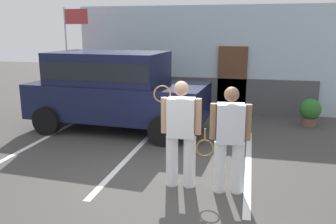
{
  "coord_description": "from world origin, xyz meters",
  "views": [
    {
      "loc": [
        1.48,
        -5.36,
        2.64
      ],
      "look_at": [
        -0.06,
        1.2,
        1.05
      ],
      "focal_mm": 38.0,
      "sensor_mm": 36.0,
      "label": 1
    }
  ],
  "objects": [
    {
      "name": "parking_stripe_0",
      "position": [
        -3.39,
        1.5,
        0.0
      ],
      "size": [
        0.12,
        4.4,
        0.01
      ],
      "primitive_type": "cube",
      "color": "silver",
      "rests_on": "ground_plane"
    },
    {
      "name": "parking_stripe_1",
      "position": [
        -0.93,
        1.5,
        0.0
      ],
      "size": [
        0.12,
        4.4,
        0.01
      ],
      "primitive_type": "cube",
      "color": "silver",
      "rests_on": "ground_plane"
    },
    {
      "name": "house_frontage",
      "position": [
        0.01,
        6.09,
        1.57
      ],
      "size": [
        8.34,
        0.4,
        3.34
      ],
      "color": "silver",
      "rests_on": "ground_plane"
    },
    {
      "name": "tennis_player_woman",
      "position": [
        1.2,
        0.16,
        0.91
      ],
      "size": [
        0.91,
        0.32,
        1.76
      ],
      "rotation": [
        0.0,
        0.0,
        3.25
      ],
      "color": "white",
      "rests_on": "ground_plane"
    },
    {
      "name": "parked_suv",
      "position": [
        -1.99,
        3.27,
        1.15
      ],
      "size": [
        4.71,
        2.39,
        2.05
      ],
      "rotation": [
        0.0,
        0.0,
        -0.06
      ],
      "color": "#141938",
      "rests_on": "ground_plane"
    },
    {
      "name": "flag_pole",
      "position": [
        -4.03,
        4.94,
        2.25
      ],
      "size": [
        0.8,
        0.05,
        3.27
      ],
      "color": "silver",
      "rests_on": "ground_plane"
    },
    {
      "name": "tennis_player_man",
      "position": [
        0.39,
        0.21,
        0.95
      ],
      "size": [
        0.8,
        0.31,
        1.81
      ],
      "rotation": [
        0.0,
        0.0,
        3.2
      ],
      "color": "white",
      "rests_on": "ground_plane"
    },
    {
      "name": "potted_plant_by_porch",
      "position": [
        3.12,
        4.8,
        0.43
      ],
      "size": [
        0.58,
        0.58,
        0.77
      ],
      "color": "brown",
      "rests_on": "ground_plane"
    },
    {
      "name": "parking_stripe_2",
      "position": [
        1.53,
        1.5,
        0.0
      ],
      "size": [
        0.12,
        4.4,
        0.01
      ],
      "primitive_type": "cube",
      "color": "silver",
      "rests_on": "ground_plane"
    },
    {
      "name": "ground_plane",
      "position": [
        0.0,
        0.0,
        0.0
      ],
      "size": [
        40.0,
        40.0,
        0.0
      ],
      "primitive_type": "plane",
      "color": "#423F3D"
    }
  ]
}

